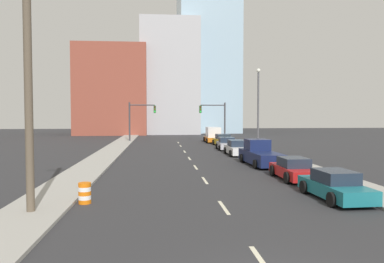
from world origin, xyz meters
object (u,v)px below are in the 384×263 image
at_px(traffic_signal_left, 137,116).
at_px(street_lamp, 258,104).
at_px(utility_pole_left_near, 28,84).
at_px(sedan_white, 237,148).
at_px(sedan_silver, 227,144).
at_px(pickup_truck_navy, 260,155).
at_px(sedan_teal, 335,186).
at_px(traffic_signal_right, 217,116).
at_px(sedan_red, 294,169).
at_px(sedan_yellow, 223,140).
at_px(traffic_barrel, 85,193).
at_px(box_truck_orange, 213,135).

xyz_separation_m(traffic_signal_left, street_lamp, (13.98, -15.56, 1.43)).
distance_m(utility_pole_left_near, sedan_white, 25.03).
bearing_deg(sedan_silver, pickup_truck_navy, -86.15).
xyz_separation_m(sedan_teal, pickup_truck_navy, (-0.27, 12.17, 0.19)).
bearing_deg(sedan_silver, traffic_signal_right, 88.02).
height_order(sedan_white, sedan_silver, sedan_white).
height_order(traffic_signal_left, sedan_red, traffic_signal_left).
xyz_separation_m(traffic_signal_right, sedan_silver, (-1.07, -13.60, -3.12)).
bearing_deg(sedan_yellow, sedan_red, -92.65).
xyz_separation_m(sedan_white, sedan_silver, (0.00, 5.77, -0.04)).
xyz_separation_m(traffic_signal_left, traffic_signal_right, (11.92, 0.00, 0.00)).
bearing_deg(traffic_signal_left, sedan_red, -71.12).
height_order(traffic_barrel, sedan_teal, sedan_teal).
xyz_separation_m(pickup_truck_navy, sedan_white, (-0.31, 7.27, -0.14)).
distance_m(sedan_teal, sedan_white, 19.45).
distance_m(traffic_signal_left, box_truck_orange, 11.51).
height_order(pickup_truck_navy, sedan_yellow, pickup_truck_navy).
height_order(traffic_barrel, sedan_white, sedan_white).
height_order(traffic_signal_left, sedan_teal, traffic_signal_left).
height_order(traffic_signal_right, sedan_teal, traffic_signal_right).
xyz_separation_m(sedan_silver, sedan_yellow, (0.54, 5.65, 0.03)).
bearing_deg(sedan_red, sedan_teal, -89.65).
distance_m(traffic_signal_right, sedan_white, 19.65).
xyz_separation_m(traffic_signal_right, traffic_barrel, (-12.14, -38.63, -3.29)).
height_order(utility_pole_left_near, sedan_teal, utility_pole_left_near).
relative_size(traffic_barrel, sedan_teal, 0.20).
height_order(traffic_signal_right, sedan_red, traffic_signal_right).
bearing_deg(traffic_signal_right, street_lamp, -82.44).
relative_size(traffic_signal_right, pickup_truck_navy, 0.94).
bearing_deg(traffic_signal_left, sedan_teal, -73.59).
distance_m(traffic_barrel, sedan_yellow, 32.80).
bearing_deg(street_lamp, sedan_white, -129.38).
bearing_deg(pickup_truck_navy, box_truck_orange, 87.95).
relative_size(sedan_red, pickup_truck_navy, 0.73).
height_order(traffic_signal_left, sedan_yellow, traffic_signal_left).
bearing_deg(sedan_teal, box_truck_orange, 88.62).
relative_size(street_lamp, box_truck_orange, 1.62).
height_order(traffic_barrel, sedan_yellow, sedan_yellow).
bearing_deg(sedan_teal, street_lamp, 81.60).
xyz_separation_m(utility_pole_left_near, sedan_silver, (12.87, 26.75, -4.57)).
relative_size(utility_pole_left_near, sedan_teal, 2.19).
bearing_deg(utility_pole_left_near, traffic_signal_left, 87.14).
distance_m(traffic_barrel, sedan_red, 12.77).
distance_m(sedan_red, pickup_truck_navy, 6.75).
bearing_deg(street_lamp, traffic_barrel, -121.62).
xyz_separation_m(pickup_truck_navy, sedan_silver, (-0.31, 13.04, -0.17)).
bearing_deg(sedan_white, utility_pole_left_near, -121.26).
xyz_separation_m(traffic_signal_left, sedan_red, (11.42, -33.39, -3.13)).
bearing_deg(sedan_white, sedan_teal, -88.02).
xyz_separation_m(traffic_signal_left, utility_pole_left_near, (-2.02, -40.36, 1.46)).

